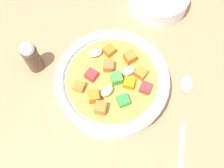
{
  "coord_description": "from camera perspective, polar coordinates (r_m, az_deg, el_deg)",
  "views": [
    {
      "loc": [
        17.66,
        5.88,
        47.5
      ],
      "look_at": [
        0.0,
        0.0,
        2.66
      ],
      "focal_mm": 43.61,
      "sensor_mm": 36.0,
      "label": 1
    }
  ],
  "objects": [
    {
      "name": "spoon",
      "position": [
        0.5,
        14.84,
        -8.17
      ],
      "size": [
        22.81,
        5.29,
        1.04
      ],
      "rotation": [
        0.0,
        0.0,
        3.31
      ],
      "color": "silver",
      "rests_on": "ground_plane"
    },
    {
      "name": "ground_plane",
      "position": [
        0.52,
        0.0,
        -1.55
      ],
      "size": [
        140.0,
        140.0,
        2.0
      ],
      "primitive_type": "cube",
      "color": "#9E754F"
    },
    {
      "name": "pepper_shaker",
      "position": [
        0.52,
        -16.6,
        5.5
      ],
      "size": [
        2.95,
        2.95,
        8.03
      ],
      "color": "#4C3828",
      "rests_on": "ground_plane"
    },
    {
      "name": "soup_bowl_main",
      "position": [
        0.48,
        0.0,
        0.2
      ],
      "size": [
        19.89,
        19.89,
        6.94
      ],
      "color": "white",
      "rests_on": "ground_plane"
    }
  ]
}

